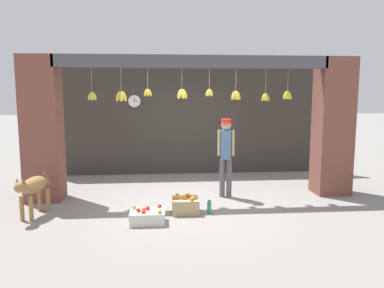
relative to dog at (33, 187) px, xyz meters
name	(u,v)px	position (x,y,z in m)	size (l,w,h in m)	color
ground_plane	(194,200)	(2.84, 0.78, -0.53)	(60.00, 60.00, 0.00)	gray
shop_back_wall	(185,120)	(2.84, 3.33, 0.90)	(7.22, 0.12, 2.85)	#38332D
shop_pillar_left	(42,129)	(-0.12, 1.08, 0.90)	(0.70, 0.60, 2.85)	brown
shop_pillar_right	(333,127)	(5.80, 1.08, 0.90)	(0.70, 0.60, 2.85)	brown
storefront_awning	(193,64)	(2.85, 0.90, 2.15)	(5.32, 0.29, 0.90)	#4C4C51
dog	(33,187)	(0.00, 0.00, 0.00)	(0.44, 1.00, 0.76)	#9E7042
shopkeeper	(226,152)	(3.52, 0.97, 0.42)	(0.34, 0.28, 1.61)	#56565B
fruit_crate_oranges	(185,205)	(2.62, 0.00, -0.38)	(0.46, 0.44, 0.33)	tan
fruit_crate_apples	(147,217)	(1.96, -0.48, -0.42)	(0.57, 0.41, 0.27)	silver
water_bottle	(209,207)	(3.04, -0.09, -0.41)	(0.07, 0.07, 0.24)	#38934C
wall_clock	(134,101)	(1.54, 3.26, 1.39)	(0.33, 0.03, 0.33)	black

